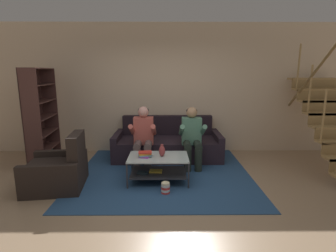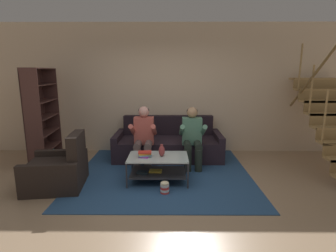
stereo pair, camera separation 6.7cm
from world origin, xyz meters
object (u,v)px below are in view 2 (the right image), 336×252
at_px(couch, 168,145).
at_px(vase, 162,151).
at_px(person_seated_right, 192,135).
at_px(book_stack, 145,154).
at_px(armchair, 59,170).
at_px(coffee_table, 158,165).
at_px(popcorn_tub, 165,187).
at_px(person_seated_left, 144,135).
at_px(bookshelf, 41,126).

bearing_deg(couch, vase, -94.44).
relative_size(person_seated_right, book_stack, 4.69).
height_order(vase, armchair, armchair).
bearing_deg(coffee_table, popcorn_tub, -74.41).
bearing_deg(book_stack, vase, 4.55).
relative_size(person_seated_left, coffee_table, 1.18).
distance_m(armchair, popcorn_tub, 1.75).
height_order(couch, popcorn_tub, couch).
height_order(person_seated_right, book_stack, person_seated_right).
bearing_deg(person_seated_left, person_seated_right, -0.06).
distance_m(coffee_table, bookshelf, 2.57).
height_order(coffee_table, bookshelf, bookshelf).
height_order(person_seated_left, coffee_table, person_seated_left).
height_order(book_stack, armchair, armchair).
height_order(vase, book_stack, vase).
xyz_separation_m(person_seated_right, coffee_table, (-0.64, -0.71, -0.35)).
distance_m(person_seated_right, book_stack, 1.13).
height_order(bookshelf, popcorn_tub, bookshelf).
bearing_deg(person_seated_left, bookshelf, 175.40).
height_order(couch, bookshelf, bookshelf).
bearing_deg(person_seated_right, bookshelf, 176.82).
xyz_separation_m(couch, bookshelf, (-2.53, -0.41, 0.50)).
distance_m(person_seated_right, bookshelf, 3.01).
bearing_deg(popcorn_tub, person_seated_left, 110.02).
bearing_deg(couch, coffee_table, -97.54).
height_order(person_seated_left, popcorn_tub, person_seated_left).
height_order(couch, person_seated_right, person_seated_right).
height_order(person_seated_right, coffee_table, person_seated_right).
bearing_deg(popcorn_tub, vase, 96.95).
height_order(person_seated_left, armchair, person_seated_left).
bearing_deg(person_seated_left, couch, 50.66).
relative_size(person_seated_right, coffee_table, 1.16).
height_order(couch, vase, couch).
bearing_deg(vase, person_seated_left, 117.95).
relative_size(person_seated_left, vase, 5.72).
xyz_separation_m(person_seated_left, person_seated_right, (0.94, -0.00, -0.01)).
bearing_deg(vase, couch, 85.56).
distance_m(book_stack, bookshelf, 2.35).
height_order(person_seated_right, popcorn_tub, person_seated_right).
relative_size(book_stack, popcorn_tub, 1.29).
bearing_deg(person_seated_left, armchair, -143.97).
relative_size(couch, armchair, 2.38).
height_order(vase, popcorn_tub, vase).
xyz_separation_m(vase, book_stack, (-0.29, -0.02, -0.05)).
distance_m(couch, person_seated_right, 0.83).
xyz_separation_m(person_seated_left, armchair, (-1.29, -0.94, -0.37)).
xyz_separation_m(person_seated_right, vase, (-0.57, -0.70, -0.10)).
bearing_deg(book_stack, popcorn_tub, -53.11).
relative_size(couch, person_seated_left, 1.92).
bearing_deg(popcorn_tub, bookshelf, 151.59).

